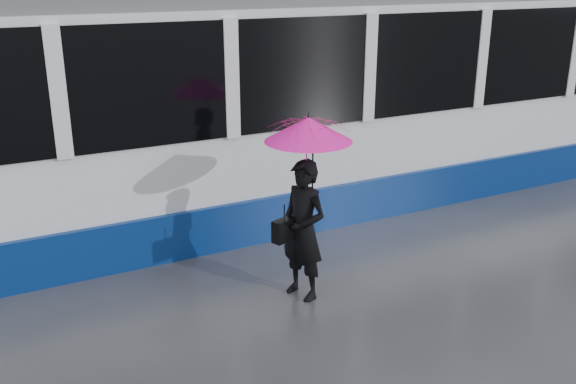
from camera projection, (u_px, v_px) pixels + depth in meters
ground at (228, 300)px, 7.07m from camera, size 90.00×90.00×0.00m
rails at (161, 224)px, 9.15m from camera, size 34.00×1.51×0.02m
tram at (350, 92)px, 10.00m from camera, size 26.00×2.56×3.35m
woman at (303, 230)px, 6.93m from camera, size 0.54×0.66×1.57m
umbrella at (308, 146)px, 6.64m from camera, size 1.17×1.17×1.06m
handbag at (284, 230)px, 6.83m from camera, size 0.30×0.21×0.42m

